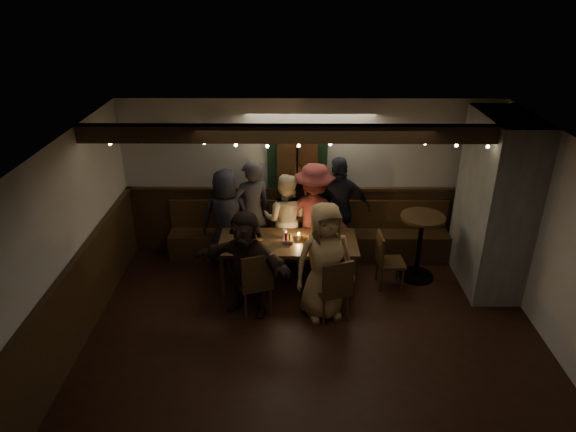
{
  "coord_description": "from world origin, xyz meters",
  "views": [
    {
      "loc": [
        -0.3,
        -5.28,
        4.34
      ],
      "look_at": [
        -0.34,
        1.6,
        1.05
      ],
      "focal_mm": 32.0,
      "sensor_mm": 36.0,
      "label": 1
    }
  ],
  "objects_px": {
    "dining_table": "(288,245)",
    "person_f": "(246,263)",
    "chair_near_right": "(334,286)",
    "person_e": "(339,210)",
    "high_top": "(420,239)",
    "chair_end": "(386,257)",
    "person_d": "(314,215)",
    "chair_near_left": "(256,280)",
    "person_g": "(324,261)",
    "person_c": "(285,219)",
    "person_a": "(227,218)",
    "person_b": "(252,212)"
  },
  "relations": [
    {
      "from": "chair_near_left",
      "to": "person_c",
      "type": "distance_m",
      "value": 1.53
    },
    {
      "from": "dining_table",
      "to": "person_c",
      "type": "relative_size",
      "value": 1.34
    },
    {
      "from": "person_d",
      "to": "person_g",
      "type": "xyz_separation_m",
      "value": [
        0.08,
        -1.41,
        -0.01
      ]
    },
    {
      "from": "chair_near_left",
      "to": "person_f",
      "type": "relative_size",
      "value": 0.63
    },
    {
      "from": "high_top",
      "to": "person_d",
      "type": "bearing_deg",
      "value": 164.64
    },
    {
      "from": "high_top",
      "to": "chair_near_left",
      "type": "bearing_deg",
      "value": -158.17
    },
    {
      "from": "high_top",
      "to": "person_f",
      "type": "distance_m",
      "value": 2.73
    },
    {
      "from": "chair_near_right",
      "to": "chair_end",
      "type": "distance_m",
      "value": 1.19
    },
    {
      "from": "dining_table",
      "to": "person_b",
      "type": "xyz_separation_m",
      "value": [
        -0.58,
        0.74,
        0.19
      ]
    },
    {
      "from": "high_top",
      "to": "person_f",
      "type": "bearing_deg",
      "value": -160.58
    },
    {
      "from": "person_g",
      "to": "person_f",
      "type": "bearing_deg",
      "value": 160.18
    },
    {
      "from": "chair_near_right",
      "to": "person_e",
      "type": "xyz_separation_m",
      "value": [
        0.18,
        1.65,
        0.35
      ]
    },
    {
      "from": "dining_table",
      "to": "person_f",
      "type": "bearing_deg",
      "value": -128.74
    },
    {
      "from": "chair_near_left",
      "to": "person_a",
      "type": "xyz_separation_m",
      "value": [
        -0.55,
        1.41,
        0.25
      ]
    },
    {
      "from": "person_c",
      "to": "person_e",
      "type": "relative_size",
      "value": 0.86
    },
    {
      "from": "chair_end",
      "to": "person_f",
      "type": "bearing_deg",
      "value": -162.24
    },
    {
      "from": "person_c",
      "to": "person_d",
      "type": "xyz_separation_m",
      "value": [
        0.46,
        -0.05,
        0.09
      ]
    },
    {
      "from": "chair_near_right",
      "to": "person_f",
      "type": "distance_m",
      "value": 1.23
    },
    {
      "from": "person_c",
      "to": "person_e",
      "type": "xyz_separation_m",
      "value": [
        0.85,
        0.05,
        0.13
      ]
    },
    {
      "from": "dining_table",
      "to": "person_b",
      "type": "distance_m",
      "value": 0.96
    },
    {
      "from": "chair_near_left",
      "to": "person_g",
      "type": "relative_size",
      "value": 0.58
    },
    {
      "from": "person_d",
      "to": "person_g",
      "type": "bearing_deg",
      "value": 106.14
    },
    {
      "from": "chair_near_left",
      "to": "person_c",
      "type": "xyz_separation_m",
      "value": [
        0.39,
        1.47,
        0.21
      ]
    },
    {
      "from": "person_g",
      "to": "person_b",
      "type": "bearing_deg",
      "value": 109.08
    },
    {
      "from": "person_f",
      "to": "person_g",
      "type": "xyz_separation_m",
      "value": [
        1.05,
        -0.07,
        0.07
      ]
    },
    {
      "from": "high_top",
      "to": "person_a",
      "type": "distance_m",
      "value": 3.02
    },
    {
      "from": "person_a",
      "to": "person_c",
      "type": "bearing_deg",
      "value": 178.43
    },
    {
      "from": "chair_end",
      "to": "person_d",
      "type": "relative_size",
      "value": 0.51
    },
    {
      "from": "dining_table",
      "to": "person_e",
      "type": "height_order",
      "value": "person_e"
    },
    {
      "from": "person_b",
      "to": "person_g",
      "type": "distance_m",
      "value": 1.85
    },
    {
      "from": "person_f",
      "to": "dining_table",
      "type": "bearing_deg",
      "value": 73.72
    },
    {
      "from": "person_c",
      "to": "person_g",
      "type": "xyz_separation_m",
      "value": [
        0.54,
        -1.47,
        0.08
      ]
    },
    {
      "from": "high_top",
      "to": "person_b",
      "type": "relative_size",
      "value": 0.61
    },
    {
      "from": "person_a",
      "to": "person_d",
      "type": "bearing_deg",
      "value": 175.07
    },
    {
      "from": "chair_near_right",
      "to": "person_f",
      "type": "bearing_deg",
      "value": 170.3
    },
    {
      "from": "chair_end",
      "to": "person_d",
      "type": "height_order",
      "value": "person_d"
    },
    {
      "from": "dining_table",
      "to": "person_e",
      "type": "bearing_deg",
      "value": 42.94
    },
    {
      "from": "person_a",
      "to": "person_c",
      "type": "distance_m",
      "value": 0.94
    },
    {
      "from": "dining_table",
      "to": "person_c",
      "type": "height_order",
      "value": "person_c"
    },
    {
      "from": "person_b",
      "to": "chair_end",
      "type": "bearing_deg",
      "value": 136.46
    },
    {
      "from": "chair_near_right",
      "to": "chair_end",
      "type": "xyz_separation_m",
      "value": [
        0.83,
        0.85,
        -0.04
      ]
    },
    {
      "from": "dining_table",
      "to": "person_f",
      "type": "relative_size",
      "value": 1.33
    },
    {
      "from": "dining_table",
      "to": "chair_near_right",
      "type": "xyz_separation_m",
      "value": [
        0.63,
        -0.9,
        -0.13
      ]
    },
    {
      "from": "chair_end",
      "to": "person_e",
      "type": "distance_m",
      "value": 1.11
    },
    {
      "from": "chair_near_left",
      "to": "person_c",
      "type": "bearing_deg",
      "value": 75.22
    },
    {
      "from": "dining_table",
      "to": "person_b",
      "type": "relative_size",
      "value": 1.19
    },
    {
      "from": "chair_end",
      "to": "high_top",
      "type": "distance_m",
      "value": 0.64
    },
    {
      "from": "chair_near_left",
      "to": "person_b",
      "type": "distance_m",
      "value": 1.56
    },
    {
      "from": "chair_near_left",
      "to": "person_b",
      "type": "xyz_separation_m",
      "value": [
        -0.14,
        1.52,
        0.31
      ]
    },
    {
      "from": "high_top",
      "to": "person_e",
      "type": "relative_size",
      "value": 0.59
    }
  ]
}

